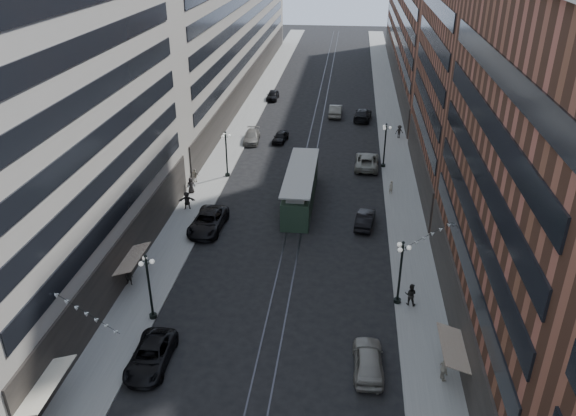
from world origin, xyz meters
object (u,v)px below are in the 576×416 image
at_px(lamppost_se_mid, 385,144).
at_px(pedestrian_extra_0, 191,185).
at_px(car_13, 280,137).
at_px(car_10, 365,219).
at_px(pedestrian_8, 391,187).
at_px(car_2, 151,356).
at_px(car_9, 273,95).
at_px(lamppost_sw_mid, 226,153).
at_px(car_7, 208,221).
at_px(pedestrian_7, 411,294).
at_px(pedestrian_2, 129,277).
at_px(pedestrian_5, 187,200).
at_px(car_11, 367,161).
at_px(lamppost_sw_far, 149,285).
at_px(lamppost_se_far, 400,271).
at_px(pedestrian_6, 195,175).
at_px(pedestrian_9, 399,132).
at_px(car_8, 252,137).
at_px(car_12, 363,114).
at_px(car_14, 336,110).
at_px(pedestrian_4, 444,370).
at_px(streetcar, 301,188).
at_px(car_4, 368,360).

height_order(lamppost_se_mid, pedestrian_extra_0, lamppost_se_mid).
relative_size(car_13, pedestrian_extra_0, 2.28).
distance_m(car_10, pedestrian_8, 8.00).
xyz_separation_m(car_2, car_9, (-0.69, 65.33, 0.01)).
bearing_deg(lamppost_sw_mid, car_7, -86.42).
relative_size(car_7, pedestrian_7, 3.39).
bearing_deg(pedestrian_2, car_13, 80.43).
bearing_deg(pedestrian_5, car_11, 24.99).
relative_size(lamppost_sw_far, pedestrian_5, 2.95).
xyz_separation_m(lamppost_sw_far, lamppost_se_mid, (18.40, 32.00, 0.00)).
distance_m(car_2, pedestrian_8, 33.73).
height_order(car_13, pedestrian_8, pedestrian_8).
distance_m(lamppost_se_far, car_7, 20.46).
height_order(car_9, car_11, car_11).
bearing_deg(pedestrian_6, pedestrian_9, -137.82).
xyz_separation_m(pedestrian_6, pedestrian_8, (22.18, -0.76, -0.01)).
distance_m(car_8, pedestrian_6, 15.04).
xyz_separation_m(car_12, car_14, (-4.20, 1.45, 0.05)).
xyz_separation_m(pedestrian_2, car_12, (19.30, 46.99, -0.06)).
bearing_deg(car_2, pedestrian_2, 117.78).
xyz_separation_m(car_8, car_11, (15.56, -7.48, 0.10)).
bearing_deg(car_12, pedestrian_4, 101.24).
bearing_deg(pedestrian_7, car_11, -72.03).
bearing_deg(lamppost_sw_far, car_11, 62.81).
bearing_deg(pedestrian_4, lamppost_se_mid, -11.27).
bearing_deg(lamppost_sw_mid, pedestrian_8, -8.71).
xyz_separation_m(lamppost_se_mid, car_11, (-2.04, -0.14, -2.26)).
xyz_separation_m(lamppost_se_far, car_12, (-2.40, 46.94, -2.25)).
xyz_separation_m(pedestrian_2, car_9, (4.10, 56.58, -0.14)).
xyz_separation_m(car_9, car_12, (15.20, -9.58, 0.08)).
xyz_separation_m(lamppost_se_mid, pedestrian_8, (0.48, -7.89, -2.15)).
bearing_deg(car_13, pedestrian_5, -100.22).
height_order(lamppost_se_far, car_10, lamppost_se_far).
height_order(car_11, pedestrian_extra_0, pedestrian_extra_0).
xyz_separation_m(pedestrian_6, pedestrian_extra_0, (0.29, -2.87, 0.09)).
xyz_separation_m(lamppost_sw_mid, car_12, (16.00, 23.94, -2.25)).
bearing_deg(pedestrian_7, car_8, -50.52).
height_order(streetcar, car_8, streetcar).
relative_size(pedestrian_5, pedestrian_6, 1.16).
height_order(lamppost_sw_far, car_2, lamppost_sw_far).
xyz_separation_m(car_10, car_14, (-4.20, 35.75, 0.14)).
relative_size(car_11, pedestrian_extra_0, 3.37).
distance_m(car_2, pedestrian_6, 30.05).
distance_m(car_4, pedestrian_4, 4.84).
bearing_deg(lamppost_se_mid, lamppost_se_far, -90.00).
bearing_deg(car_2, pedestrian_8, 58.06).
relative_size(streetcar, pedestrian_7, 7.25).
bearing_deg(pedestrian_4, car_10, -2.09).
xyz_separation_m(car_13, pedestrian_5, (-7.07, -21.69, 0.39)).
distance_m(car_4, car_13, 44.91).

